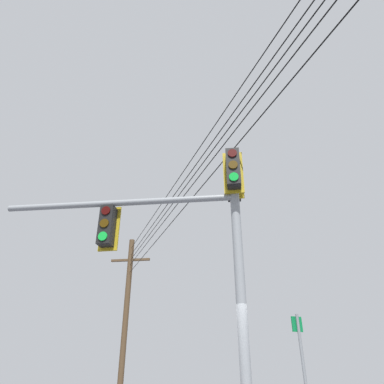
{
  "coord_description": "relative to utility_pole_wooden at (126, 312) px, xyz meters",
  "views": [
    {
      "loc": [
        -3.41,
        -6.35,
        1.3
      ],
      "look_at": [
        -0.48,
        0.05,
        4.96
      ],
      "focal_mm": 33.03,
      "sensor_mm": 36.0,
      "label": 1
    }
  ],
  "objects": [
    {
      "name": "overhead_wire_span",
      "position": [
        -1.23,
        -14.26,
        2.48
      ],
      "size": [
        2.49,
        28.52,
        2.05
      ],
      "color": "black"
    },
    {
      "name": "route_sign_primary",
      "position": [
        1.03,
        -11.96,
        -2.69
      ],
      "size": [
        0.28,
        0.1,
        2.58
      ],
      "color": "slate",
      "rests_on": "ground"
    },
    {
      "name": "utility_pole_wooden",
      "position": [
        0.0,
        0.0,
        0.0
      ],
      "size": [
        1.93,
        1.27,
        8.17
      ],
      "color": "#4C3823",
      "rests_on": "ground"
    },
    {
      "name": "signal_mast_assembly",
      "position": [
        -1.87,
        -12.5,
        -0.03
      ],
      "size": [
        4.91,
        3.26,
        5.85
      ],
      "color": "gray",
      "rests_on": "ground"
    }
  ]
}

